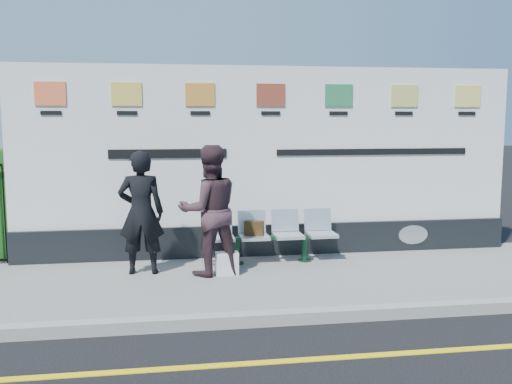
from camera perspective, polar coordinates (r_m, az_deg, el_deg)
ground at (r=5.69m, az=3.29°, el=-16.55°), size 80.00×80.00×0.00m
pavement at (r=7.99m, az=-0.51°, el=-8.97°), size 14.00×3.00×0.12m
kerb at (r=6.58m, az=1.43°, el=-12.52°), size 14.00×0.18×0.14m
yellow_line at (r=5.69m, az=3.30°, el=-16.51°), size 14.00×0.10×0.01m
billboard at (r=9.12m, az=1.36°, el=1.79°), size 8.00×0.30×3.00m
bench at (r=8.74m, az=1.52°, el=-5.68°), size 2.02×0.56×0.43m
woman_left at (r=8.17m, az=-11.42°, el=-2.02°), size 0.66×0.46×1.75m
woman_right at (r=7.98m, az=-4.66°, el=-1.84°), size 1.01×0.86×1.83m
handbag_brown at (r=8.62m, az=-0.19°, el=-3.62°), size 0.31×0.21×0.22m
carrier_bag_white at (r=8.10m, az=-2.92°, el=-7.14°), size 0.32×0.19×0.32m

